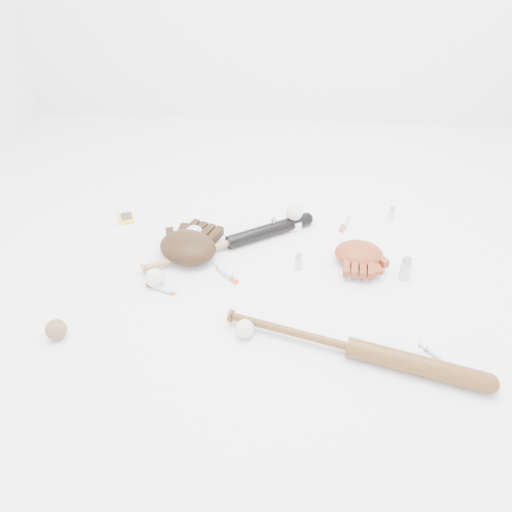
# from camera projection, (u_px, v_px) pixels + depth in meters

# --- Properties ---
(bat_dark) EXTENTS (0.71, 0.47, 0.06)m
(bat_dark) POSITION_uv_depth(u_px,v_px,m) (230.00, 242.00, 2.06)
(bat_dark) COLOR black
(bat_dark) RESTS_ON ground
(bat_wood) EXTENTS (0.88, 0.30, 0.07)m
(bat_wood) POSITION_uv_depth(u_px,v_px,m) (350.00, 347.00, 1.61)
(bat_wood) COLOR brown
(bat_wood) RESTS_ON ground
(glove_dark) EXTENTS (0.37, 0.37, 0.10)m
(glove_dark) POSITION_uv_depth(u_px,v_px,m) (188.00, 247.00, 2.00)
(glove_dark) COLOR black
(glove_dark) RESTS_ON ground
(glove_tan) EXTENTS (0.25, 0.25, 0.08)m
(glove_tan) POSITION_uv_depth(u_px,v_px,m) (359.00, 254.00, 1.98)
(glove_tan) COLOR maroon
(glove_tan) RESTS_ON ground
(trading_card) EXTENTS (0.10, 0.11, 0.01)m
(trading_card) POSITION_uv_depth(u_px,v_px,m) (126.00, 218.00, 2.25)
(trading_card) COLOR gold
(trading_card) RESTS_ON ground
(pedestal) EXTENTS (0.08, 0.08, 0.04)m
(pedestal) POSITION_uv_depth(u_px,v_px,m) (294.00, 223.00, 2.19)
(pedestal) COLOR white
(pedestal) RESTS_ON ground
(baseball_on_pedestal) EXTENTS (0.07, 0.07, 0.07)m
(baseball_on_pedestal) POSITION_uv_depth(u_px,v_px,m) (294.00, 212.00, 2.15)
(baseball_on_pedestal) COLOR silver
(baseball_on_pedestal) RESTS_ON pedestal
(baseball_left) EXTENTS (0.07, 0.07, 0.07)m
(baseball_left) POSITION_uv_depth(u_px,v_px,m) (155.00, 278.00, 1.88)
(baseball_left) COLOR silver
(baseball_left) RESTS_ON ground
(baseball_upper) EXTENTS (0.08, 0.08, 0.08)m
(baseball_upper) POSITION_uv_depth(u_px,v_px,m) (194.00, 235.00, 2.08)
(baseball_upper) COLOR silver
(baseball_upper) RESTS_ON ground
(baseball_mid) EXTENTS (0.07, 0.07, 0.07)m
(baseball_mid) POSITION_uv_depth(u_px,v_px,m) (245.00, 329.00, 1.68)
(baseball_mid) COLOR silver
(baseball_mid) RESTS_ON ground
(baseball_aged) EXTENTS (0.07, 0.07, 0.07)m
(baseball_aged) POSITION_uv_depth(u_px,v_px,m) (56.00, 330.00, 1.67)
(baseball_aged) COLOR brown
(baseball_aged) RESTS_ON ground
(syringe_0) EXTENTS (0.16, 0.09, 0.02)m
(syringe_0) POSITION_uv_depth(u_px,v_px,m) (163.00, 289.00, 1.87)
(syringe_0) COLOR #ADBCC6
(syringe_0) RESTS_ON ground
(syringe_1) EXTENTS (0.14, 0.14, 0.02)m
(syringe_1) POSITION_uv_depth(u_px,v_px,m) (225.00, 273.00, 1.94)
(syringe_1) COLOR #ADBCC6
(syringe_1) RESTS_ON ground
(syringe_2) EXTENTS (0.09, 0.16, 0.02)m
(syringe_2) POSITION_uv_depth(u_px,v_px,m) (346.00, 222.00, 2.21)
(syringe_2) COLOR #ADBCC6
(syringe_2) RESTS_ON ground
(syringe_3) EXTENTS (0.11, 0.11, 0.02)m
(syringe_3) POSITION_uv_depth(u_px,v_px,m) (434.00, 354.00, 1.62)
(syringe_3) COLOR #ADBCC6
(syringe_3) RESTS_ON ground
(vial_0) EXTENTS (0.03, 0.03, 0.07)m
(vial_0) POSITION_uv_depth(u_px,v_px,m) (274.00, 226.00, 2.14)
(vial_0) COLOR silver
(vial_0) RESTS_ON ground
(vial_1) EXTENTS (0.02, 0.02, 0.06)m
(vial_1) POSITION_uv_depth(u_px,v_px,m) (391.00, 213.00, 2.23)
(vial_1) COLOR silver
(vial_1) RESTS_ON ground
(vial_2) EXTENTS (0.03, 0.03, 0.07)m
(vial_2) POSITION_uv_depth(u_px,v_px,m) (299.00, 261.00, 1.95)
(vial_2) COLOR silver
(vial_2) RESTS_ON ground
(vial_3) EXTENTS (0.04, 0.04, 0.09)m
(vial_3) POSITION_uv_depth(u_px,v_px,m) (405.00, 269.00, 1.90)
(vial_3) COLOR silver
(vial_3) RESTS_ON ground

